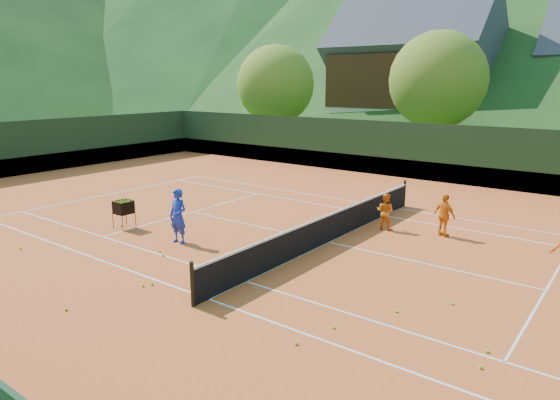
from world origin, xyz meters
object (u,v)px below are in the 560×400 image
Objects in this scene: coach at (178,216)px; student_a at (385,211)px; student_b at (445,215)px; ball_hopper at (123,208)px; tennis_net at (329,227)px; chalet_left at (412,75)px.

student_a is (4.64, 5.45, -0.25)m from coach.
student_b is 1.46× the size of ball_hopper.
tennis_net is 7.31m from ball_hopper.
coach is at bearing 64.10° from student_b.
tennis_net reaches higher than ball_hopper.
coach is at bearing 46.87° from student_a.
student_b is 4.00m from tennis_net.
student_b is 0.12× the size of tennis_net.
ball_hopper is at bearing -84.21° from chalet_left.
coach is 8.84m from student_b.
coach is 1.38× the size of student_a.
student_b is at bearing -170.48° from student_a.
student_a is at bearing 34.67° from student_b.
chalet_left reaches higher than tennis_net.
tennis_net is at bearing 69.30° from student_a.
ball_hopper is (-9.41, -5.93, 0.02)m from student_b.
student_a is 29.99m from chalet_left.
coach is 33.88m from chalet_left.
coach is 2.82m from ball_hopper.
student_a is 0.11× the size of tennis_net.
tennis_net is (3.84, 2.98, -0.39)m from coach.
student_b is (6.60, 5.87, -0.17)m from coach.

